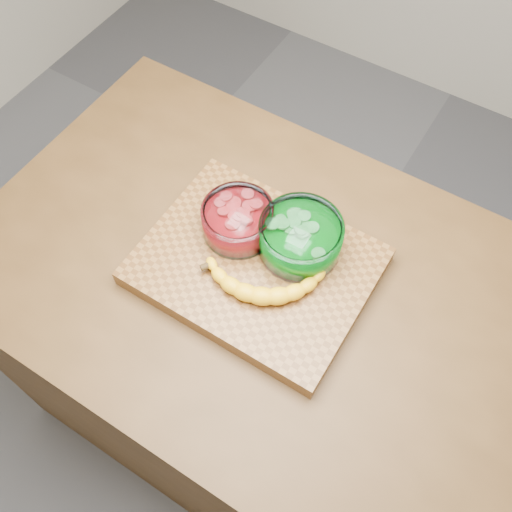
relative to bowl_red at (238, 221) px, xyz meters
The scene contains 6 objects.
ground 0.98m from the bowl_red, 32.57° to the right, with size 3.50×3.50×0.00m, color #55565A.
counter 0.53m from the bowl_red, 32.57° to the right, with size 1.20×0.80×0.90m, color #4F3317.
cutting_board 0.10m from the bowl_red, 32.57° to the right, with size 0.45×0.35×0.04m, color brown.
bowl_red is the anchor object (origin of this frame).
bowl_green 0.13m from the bowl_red, 12.27° to the left, with size 0.17×0.17×0.08m.
banana 0.12m from the bowl_red, 35.04° to the right, with size 0.25×0.17×0.04m, color yellow, non-canonical shape.
Camera 1 is at (0.31, -0.49, 1.91)m, focal length 40.00 mm.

